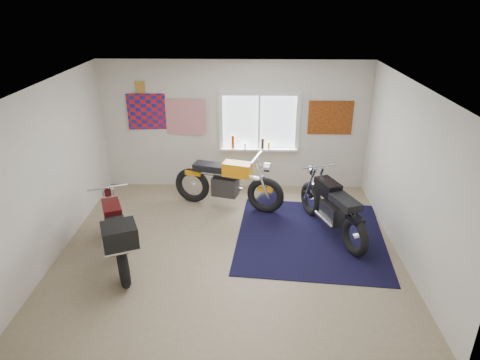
{
  "coord_description": "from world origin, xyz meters",
  "views": [
    {
      "loc": [
        0.34,
        -6.03,
        3.92
      ],
      "look_at": [
        0.16,
        0.4,
        1.06
      ],
      "focal_mm": 32.0,
      "sensor_mm": 36.0,
      "label": 1
    }
  ],
  "objects_px": {
    "navy_rug": "(310,236)",
    "yellow_triumph": "(227,183)",
    "black_chrome_bike": "(332,209)",
    "maroon_tourer": "(116,234)"
  },
  "relations": [
    {
      "from": "black_chrome_bike",
      "to": "maroon_tourer",
      "type": "relative_size",
      "value": 1.0
    },
    {
      "from": "navy_rug",
      "to": "yellow_triumph",
      "type": "distance_m",
      "value": 1.93
    },
    {
      "from": "yellow_triumph",
      "to": "maroon_tourer",
      "type": "distance_m",
      "value": 2.56
    },
    {
      "from": "yellow_triumph",
      "to": "maroon_tourer",
      "type": "xyz_separation_m",
      "value": [
        -1.57,
        -2.02,
        0.05
      ]
    },
    {
      "from": "yellow_triumph",
      "to": "black_chrome_bike",
      "type": "distance_m",
      "value": 2.09
    },
    {
      "from": "navy_rug",
      "to": "black_chrome_bike",
      "type": "bearing_deg",
      "value": 22.62
    },
    {
      "from": "maroon_tourer",
      "to": "yellow_triumph",
      "type": "bearing_deg",
      "value": -61.43
    },
    {
      "from": "navy_rug",
      "to": "yellow_triumph",
      "type": "relative_size",
      "value": 1.19
    },
    {
      "from": "black_chrome_bike",
      "to": "maroon_tourer",
      "type": "distance_m",
      "value": 3.6
    },
    {
      "from": "yellow_triumph",
      "to": "black_chrome_bike",
      "type": "xyz_separation_m",
      "value": [
        1.86,
        -0.95,
        -0.02
      ]
    }
  ]
}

